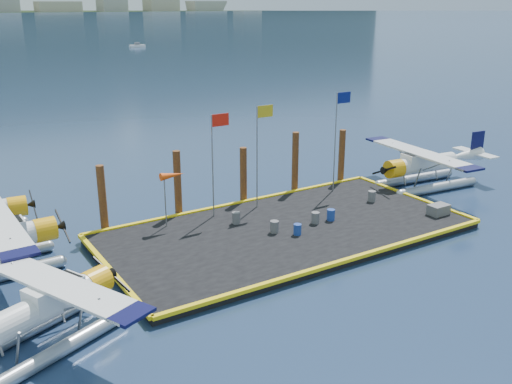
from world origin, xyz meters
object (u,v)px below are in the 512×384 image
(drum_1, at_px, (315,218))
(flagpole_blue, at_px, (338,127))
(drum_2, at_px, (331,215))
(piling_1, at_px, (178,186))
(piling_0, at_px, (103,201))
(piling_4, at_px, (341,158))
(flagpole_yellow, at_px, (260,141))
(drum_3, at_px, (297,229))
(drum_5, at_px, (236,218))
(windsock, at_px, (172,177))
(drum_0, at_px, (274,227))
(seaplane_d, at_px, (423,167))
(flagpole_red, at_px, (215,149))
(piling_2, at_px, (243,177))
(seaplane_a, at_px, (47,309))
(drum_4, at_px, (372,196))
(crate, at_px, (438,210))
(piling_3, at_px, (295,164))

(drum_1, relative_size, flagpole_blue, 0.10)
(drum_2, bearing_deg, piling_1, 140.05)
(piling_0, distance_m, piling_4, 17.00)
(drum_2, relative_size, flagpole_yellow, 0.10)
(drum_3, relative_size, drum_5, 0.91)
(flagpole_blue, xyz_separation_m, windsock, (-11.72, 0.00, -1.46))
(drum_0, distance_m, drum_1, 2.73)
(seaplane_d, height_order, flagpole_blue, flagpole_blue)
(flagpole_red, xyz_separation_m, piling_0, (-6.21, 1.60, -2.40))
(piling_1, bearing_deg, piling_4, 0.00)
(flagpole_yellow, bearing_deg, drum_3, -98.32)
(drum_3, distance_m, drum_5, 3.75)
(piling_2, bearing_deg, seaplane_a, -146.49)
(seaplane_a, height_order, windsock, windsock)
(drum_0, distance_m, drum_5, 2.52)
(piling_4, bearing_deg, flagpole_blue, -138.42)
(seaplane_d, relative_size, drum_3, 16.72)
(drum_1, xyz_separation_m, piling_4, (6.66, 5.68, 1.27))
(drum_3, bearing_deg, flagpole_blue, 36.12)
(drum_4, bearing_deg, piling_0, 163.72)
(drum_1, distance_m, crate, 7.55)
(flagpole_blue, bearing_deg, piling_1, 171.49)
(seaplane_a, bearing_deg, piling_1, 110.66)
(flagpole_yellow, xyz_separation_m, piling_1, (-4.70, 1.60, -2.41))
(drum_2, xyz_separation_m, piling_4, (5.61, 5.77, 1.28))
(windsock, bearing_deg, drum_3, -44.33)
(flagpole_blue, bearing_deg, seaplane_a, -159.09)
(seaplane_d, distance_m, windsock, 18.05)
(drum_2, distance_m, piling_2, 6.36)
(seaplane_a, bearing_deg, flagpole_yellow, 94.95)
(drum_0, relative_size, piling_3, 0.15)
(drum_3, bearing_deg, drum_0, 133.73)
(seaplane_d, xyz_separation_m, drum_5, (-14.82, 0.20, -0.82))
(seaplane_a, bearing_deg, flagpole_blue, 87.42)
(flagpole_blue, bearing_deg, drum_0, -152.34)
(piling_3, bearing_deg, drum_2, -105.57)
(drum_4, bearing_deg, piling_1, 157.73)
(flagpole_blue, xyz_separation_m, piling_2, (-6.20, 1.60, -2.79))
(drum_1, bearing_deg, drum_2, -4.99)
(crate, xyz_separation_m, piling_3, (-4.37, 8.42, 1.45))
(drum_5, xyz_separation_m, piling_0, (-6.53, 3.30, 1.27))
(drum_2, distance_m, piling_0, 12.83)
(seaplane_d, distance_m, drum_2, 10.24)
(drum_5, relative_size, flagpole_red, 0.11)
(drum_5, xyz_separation_m, windsock, (-3.05, 1.70, 2.50))
(flagpole_yellow, relative_size, piling_2, 1.63)
(piling_3, bearing_deg, crate, -62.57)
(drum_1, distance_m, drum_4, 5.45)
(drum_2, bearing_deg, windsock, 152.21)
(flagpole_blue, relative_size, piling_3, 1.51)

